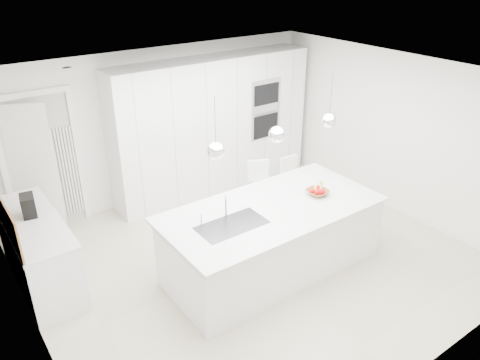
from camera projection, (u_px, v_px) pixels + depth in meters
floor at (253, 259)px, 6.43m from camera, size 5.50×5.50×0.00m
wall_back at (162, 124)px, 7.71m from camera, size 5.50×0.00×5.50m
wall_left at (24, 251)px, 4.44m from camera, size 0.00×5.00×5.00m
ceiling at (255, 79)px, 5.34m from camera, size 5.50×5.50×0.00m
tall_cabinets at (213, 126)px, 7.95m from camera, size 3.60×0.60×2.30m
oven_stack at (266, 109)px, 8.11m from camera, size 0.62×0.04×1.05m
doorway_frame at (43, 166)px, 6.76m from camera, size 1.11×0.08×2.13m
hallway_door at (26, 172)px, 6.60m from camera, size 0.76×0.38×2.00m
radiator at (68, 171)px, 7.00m from camera, size 0.32×0.04×1.40m
left_base_cabinets at (39, 253)px, 5.84m from camera, size 0.60×1.80×0.86m
left_worktop at (32, 222)px, 5.64m from camera, size 0.62×1.82×0.04m
oak_backsplash at (1, 209)px, 5.37m from camera, size 0.02×1.80×0.50m
island_base at (273, 241)px, 6.08m from camera, size 2.80×1.20×0.86m
island_worktop at (272, 209)px, 5.92m from camera, size 2.84×1.40×0.04m
island_sink at (232, 231)px, 5.57m from camera, size 0.84×0.44×0.18m
island_tap at (226, 206)px, 5.64m from camera, size 0.02×0.02×0.30m
pendant_left at (216, 151)px, 4.99m from camera, size 0.20×0.20×0.20m
pendant_mid at (277, 134)px, 5.43m from camera, size 0.20×0.20×0.20m
pendant_right at (329, 121)px, 5.88m from camera, size 0.20×0.20×0.20m
fruit_bowl at (317, 192)px, 6.21m from camera, size 0.30×0.30×0.07m
espresso_machine at (28, 206)px, 5.68m from camera, size 0.20×0.27×0.27m
bar_stool_left at (263, 194)px, 7.06m from camera, size 0.50×0.57×1.03m
bar_stool_right at (293, 188)px, 7.30m from camera, size 0.35×0.47×0.98m
apple_a at (317, 188)px, 6.25m from camera, size 0.07×0.07×0.07m
apple_b at (317, 192)px, 6.14m from camera, size 0.08×0.08×0.08m
apple_c at (313, 191)px, 6.18m from camera, size 0.07×0.07×0.07m
apple_extra_3 at (322, 192)px, 6.15m from camera, size 0.09×0.09×0.09m
banana_bunch at (319, 186)px, 6.18m from camera, size 0.25×0.18×0.23m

